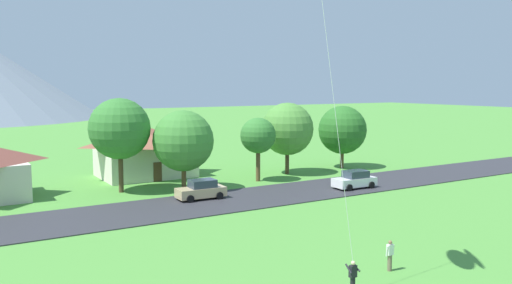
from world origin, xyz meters
TOP-DOWN VIEW (x-y plane):
  - road_strip at (0.00, 28.30)m, footprint 160.00×7.99m
  - house_leftmost at (4.19, 43.82)m, footprint 10.16×7.89m
  - tree_near_left at (18.22, 37.10)m, footprint 5.82×5.82m
  - tree_left_of_center at (-0.65, 36.73)m, footprint 5.62×5.62m
  - tree_center at (4.62, 34.44)m, footprint 5.71×5.71m
  - tree_right_of_center at (13.14, 35.00)m, footprint 3.67×3.67m
  - tree_far_right at (26.29, 37.28)m, footprint 5.73×5.73m
  - parked_car_white_west_end at (18.94, 26.78)m, footprint 4.26×2.20m
  - parked_car_tan_mid_west at (4.32, 29.99)m, footprint 4.27×2.21m
  - watcher_person at (5.43, 8.85)m, footprint 0.56×0.24m

SIDE VIEW (x-z plane):
  - road_strip at x=0.00m, z-range 0.00..0.08m
  - parked_car_white_west_end at x=18.94m, z-range 0.03..1.71m
  - parked_car_tan_mid_west at x=4.32m, z-range 0.03..1.71m
  - watcher_person at x=5.43m, z-range 0.04..1.71m
  - house_leftmost at x=4.19m, z-range 0.10..5.50m
  - tree_far_right at x=26.29m, z-range 0.84..8.27m
  - tree_right_of_center at x=13.14m, z-range 1.41..7.99m
  - tree_center at x=4.62m, z-range 0.92..8.50m
  - tree_near_left at x=18.22m, z-range 1.05..9.00m
  - tree_left_of_center at x=-0.65m, z-range 1.53..10.26m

